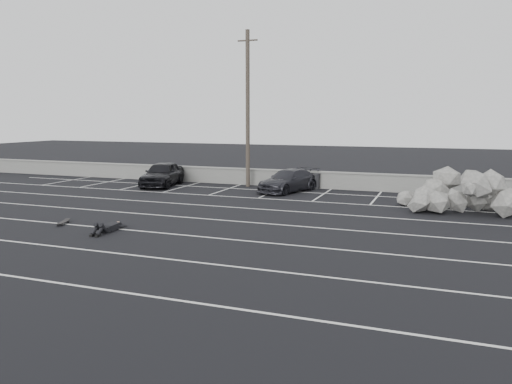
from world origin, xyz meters
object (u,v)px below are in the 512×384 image
at_px(riprap_pile, 452,199).
at_px(skateboard, 63,222).
at_px(trash_bin, 315,181).
at_px(utility_pole, 248,109).
at_px(car_right, 288,181).
at_px(car_left, 162,174).
at_px(person, 111,224).

height_order(riprap_pile, skateboard, riprap_pile).
xyz_separation_m(trash_bin, skateboard, (-7.24, -13.65, -0.40)).
distance_m(utility_pole, riprap_pile, 13.52).
relative_size(car_right, trash_bin, 4.70).
relative_size(car_left, person, 1.84).
relative_size(car_left, trash_bin, 4.76).
relative_size(car_left, car_right, 1.01).
height_order(car_right, trash_bin, car_right).
relative_size(car_left, riprap_pile, 0.82).
height_order(car_left, utility_pole, utility_pole).
xyz_separation_m(car_right, skateboard, (-6.02, -12.05, -0.57)).
distance_m(car_right, riprap_pile, 9.52).
bearing_deg(car_left, utility_pole, 6.60).
distance_m(car_right, trash_bin, 2.02).
bearing_deg(utility_pole, car_left, -161.82).
relative_size(person, skateboard, 2.75).
height_order(car_right, utility_pole, utility_pole).
distance_m(car_left, car_right, 8.29).
height_order(trash_bin, skateboard, trash_bin).
bearing_deg(skateboard, trash_bin, 42.96).
xyz_separation_m(car_left, person, (4.78, -11.72, -0.54)).
bearing_deg(car_right, riprap_pile, -0.02).
bearing_deg(skateboard, person, -23.22).
height_order(utility_pole, riprap_pile, utility_pole).
relative_size(trash_bin, skateboard, 1.06).
relative_size(car_right, riprap_pile, 0.81).
bearing_deg(person, trash_bin, 65.52).
distance_m(trash_bin, person, 14.62).
xyz_separation_m(trash_bin, riprap_pile, (7.78, -4.72, 0.07)).
height_order(car_right, person, car_right).
distance_m(car_right, person, 12.73).
bearing_deg(trash_bin, riprap_pile, -31.23).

